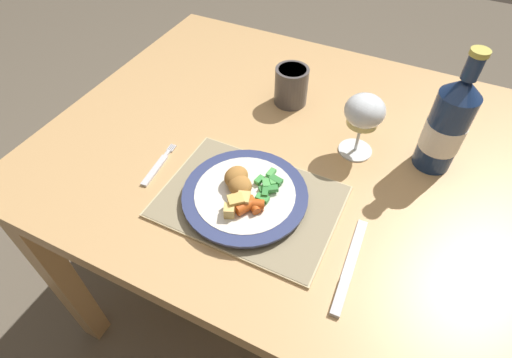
{
  "coord_description": "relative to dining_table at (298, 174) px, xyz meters",
  "views": [
    {
      "loc": [
        0.2,
        -0.65,
        1.36
      ],
      "look_at": [
        -0.03,
        -0.17,
        0.78
      ],
      "focal_mm": 28.0,
      "sensor_mm": 36.0,
      "label": 1
    }
  ],
  "objects": [
    {
      "name": "breaded_croquettes",
      "position": [
        -0.06,
        -0.2,
        0.14
      ],
      "size": [
        0.08,
        0.08,
        0.04
      ],
      "color": "#A87033",
      "rests_on": "dinner_plate"
    },
    {
      "name": "table_knife",
      "position": [
        0.19,
        -0.27,
        0.1
      ],
      "size": [
        0.03,
        0.21,
        0.01
      ],
      "color": "silver",
      "rests_on": "dining_table"
    },
    {
      "name": "dinner_plate",
      "position": [
        -0.04,
        -0.2,
        0.11
      ],
      "size": [
        0.25,
        0.25,
        0.02
      ],
      "color": "white",
      "rests_on": "placemat"
    },
    {
      "name": "green_beans_pile",
      "position": [
        -0.0,
        -0.17,
        0.13
      ],
      "size": [
        0.06,
        0.09,
        0.02
      ],
      "color": "#4CA84C",
      "rests_on": "dinner_plate"
    },
    {
      "name": "drinking_cup",
      "position": [
        -0.09,
        0.14,
        0.15
      ],
      "size": [
        0.08,
        0.08,
        0.1
      ],
      "color": "#4C4747",
      "rests_on": "dining_table"
    },
    {
      "name": "glazed_carrots",
      "position": [
        -0.02,
        -0.24,
        0.13
      ],
      "size": [
        0.06,
        0.05,
        0.02
      ],
      "color": "orange",
      "rests_on": "dinner_plate"
    },
    {
      "name": "wine_glass",
      "position": [
        0.12,
        0.04,
        0.2
      ],
      "size": [
        0.09,
        0.09,
        0.15
      ],
      "color": "silver",
      "rests_on": "dining_table"
    },
    {
      "name": "bottle",
      "position": [
        0.28,
        0.07,
        0.2
      ],
      "size": [
        0.08,
        0.08,
        0.27
      ],
      "color": "navy",
      "rests_on": "dining_table"
    },
    {
      "name": "fork",
      "position": [
        -0.25,
        -0.21,
        0.1
      ],
      "size": [
        0.03,
        0.13,
        0.01
      ],
      "color": "silver",
      "rests_on": "dining_table"
    },
    {
      "name": "ground_plane",
      "position": [
        0.0,
        0.0,
        -0.64
      ],
      "size": [
        6.0,
        6.0,
        0.0
      ],
      "primitive_type": "plane",
      "color": "brown"
    },
    {
      "name": "roast_potatoes",
      "position": [
        -0.03,
        -0.24,
        0.13
      ],
      "size": [
        0.04,
        0.06,
        0.03
      ],
      "color": "gold",
      "rests_on": "dinner_plate"
    },
    {
      "name": "placemat",
      "position": [
        -0.03,
        -0.2,
        0.1
      ],
      "size": [
        0.35,
        0.25,
        0.01
      ],
      "color": "#CCB789",
      "rests_on": "dining_table"
    },
    {
      "name": "dining_table",
      "position": [
        0.0,
        0.0,
        0.0
      ],
      "size": [
        1.16,
        0.91,
        0.74
      ],
      "color": "tan",
      "rests_on": "ground"
    }
  ]
}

